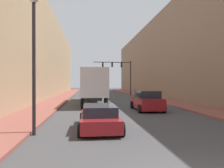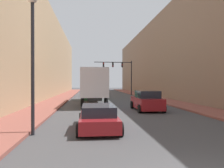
{
  "view_description": "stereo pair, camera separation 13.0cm",
  "coord_description": "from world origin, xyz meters",
  "views": [
    {
      "loc": [
        -2.97,
        -4.55,
        2.46
      ],
      "look_at": [
        -0.7,
        15.69,
        2.33
      ],
      "focal_mm": 35.0,
      "sensor_mm": 36.0,
      "label": 1
    },
    {
      "loc": [
        -2.84,
        -4.56,
        2.46
      ],
      "look_at": [
        -0.7,
        15.69,
        2.33
      ],
      "focal_mm": 35.0,
      "sensor_mm": 36.0,
      "label": 2
    }
  ],
  "objects": [
    {
      "name": "traffic_signal_gantry",
      "position": [
        3.48,
        37.73,
        4.85
      ],
      "size": [
        7.44,
        0.35,
        6.74
      ],
      "color": "black",
      "rests_on": "ground"
    },
    {
      "name": "sidewalk_right",
      "position": [
        7.12,
        30.0,
        0.07
      ],
      "size": [
        3.01,
        80.0,
        0.15
      ],
      "color": "brown",
      "rests_on": "ground"
    },
    {
      "name": "suv_car",
      "position": [
        2.24,
        14.25,
        0.83
      ],
      "size": [
        2.24,
        4.47,
        1.76
      ],
      "color": "maroon",
      "rests_on": "ground"
    },
    {
      "name": "building_left",
      "position": [
        -11.62,
        30.0,
        7.1
      ],
      "size": [
        6.0,
        80.0,
        14.2
      ],
      "color": "tan",
      "rests_on": "ground"
    },
    {
      "name": "sedan_car",
      "position": [
        -2.35,
        6.97,
        0.62
      ],
      "size": [
        2.13,
        4.69,
        1.29
      ],
      "color": "maroon",
      "rests_on": "ground"
    },
    {
      "name": "street_lamp",
      "position": [
        -5.46,
        5.97,
        4.26
      ],
      "size": [
        0.44,
        0.44,
        6.62
      ],
      "color": "black",
      "rests_on": "ground"
    },
    {
      "name": "sidewalk_left",
      "position": [
        -7.12,
        30.0,
        0.07
      ],
      "size": [
        3.01,
        80.0,
        0.15
      ],
      "color": "brown",
      "rests_on": "ground"
    },
    {
      "name": "building_right",
      "position": [
        11.62,
        30.0,
        6.97
      ],
      "size": [
        6.0,
        80.0,
        13.93
      ],
      "color": "#846B56",
      "rests_on": "ground"
    },
    {
      "name": "semi_truck",
      "position": [
        -2.34,
        21.46,
        2.17
      ],
      "size": [
        2.57,
        13.53,
        3.84
      ],
      "color": "silver",
      "rests_on": "ground"
    }
  ]
}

